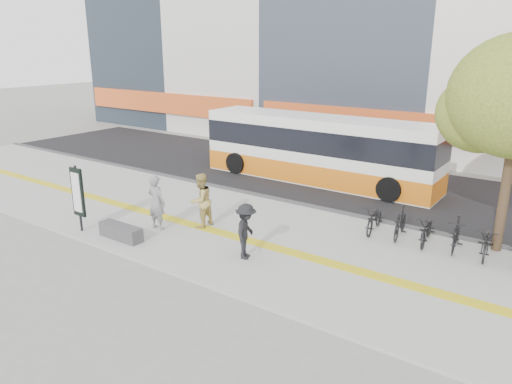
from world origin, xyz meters
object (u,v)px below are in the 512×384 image
Objects in this scene: bench at (121,232)px; bus at (318,151)px; seated_woman at (156,202)px; pedestrian_tan at (201,201)px; pedestrian_dark at (246,231)px; signboard at (78,193)px.

bus reaches higher than bench.
bus is at bearing 80.08° from bench.
seated_woman reaches higher than bench.
pedestrian_tan is 1.13× the size of pedestrian_dark.
signboard is 0.20× the size of bus.
pedestrian_dark is at bearing 68.82° from pedestrian_tan.
bench is 2.73m from pedestrian_tan.
pedestrian_tan reaches higher than bench.
pedestrian_tan is (2.96, 2.57, -0.37)m from signboard.
seated_woman is at bearing 76.53° from bench.
signboard is 1.20× the size of pedestrian_tan.
signboard is 1.20× the size of seated_woman.
seated_woman is 1.44m from pedestrian_tan.
bus reaches higher than seated_woman.
seated_woman is at bearing -45.21° from pedestrian_tan.
bench is 4.26m from pedestrian_dark.
signboard is at bearing -169.19° from bench.
bus is (3.30, 10.01, 0.04)m from signboard.
pedestrian_tan is at bearing 59.06° from bench.
signboard is 10.53m from bus.
seated_woman is at bearing -99.37° from bus.
signboard is 3.94m from pedestrian_tan.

